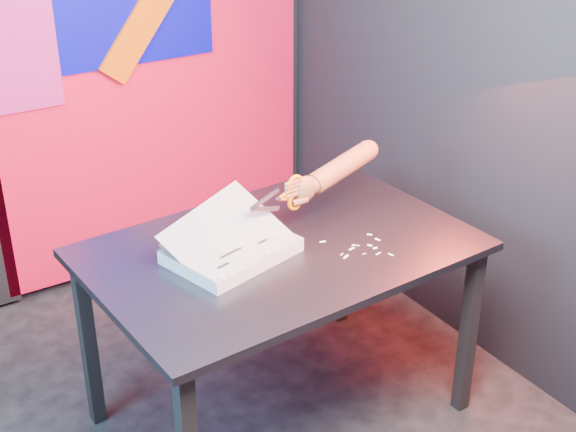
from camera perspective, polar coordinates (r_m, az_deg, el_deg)
room at (r=2.24m, az=-10.43°, el=6.50°), size 3.01×3.01×2.71m
backdrop at (r=3.71m, az=-18.10°, el=7.32°), size 2.88×0.05×2.08m
work_table at (r=2.86m, az=-0.56°, el=-3.51°), size 1.36×0.94×0.75m
printout_stack at (r=2.74m, az=-4.04°, el=-2.42°), size 0.48×0.39×0.21m
scissors at (r=2.85m, az=0.25°, el=1.58°), size 0.24×0.05×0.14m
hand_forearm at (r=2.98m, az=3.45°, el=3.28°), size 0.45×0.13×0.15m
paper_clippings at (r=2.81m, az=5.18°, el=-2.24°), size 0.20×0.22×0.00m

